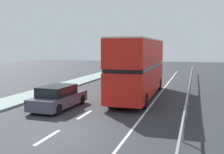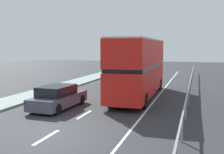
{
  "view_description": "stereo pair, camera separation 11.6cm",
  "coord_description": "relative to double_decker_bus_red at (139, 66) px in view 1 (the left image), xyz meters",
  "views": [
    {
      "loc": [
        5.86,
        -10.72,
        3.8
      ],
      "look_at": [
        0.19,
        7.75,
        1.65
      ],
      "focal_mm": 43.76,
      "sensor_mm": 36.0,
      "label": 1
    },
    {
      "loc": [
        5.97,
        -10.68,
        3.8
      ],
      "look_at": [
        0.19,
        7.75,
        1.65
      ],
      "focal_mm": 43.76,
      "sensor_mm": 36.0,
      "label": 2
    }
  ],
  "objects": [
    {
      "name": "double_decker_bus_red",
      "position": [
        0.0,
        0.0,
        0.0
      ],
      "size": [
        2.6,
        10.79,
        4.37
      ],
      "rotation": [
        0.0,
        0.0,
        0.01
      ],
      "color": "red",
      "rests_on": "ground"
    },
    {
      "name": "bridge_side_railing",
      "position": [
        3.66,
        -0.37,
        -1.49
      ],
      "size": [
        0.1,
        42.0,
        1.05
      ],
      "color": "gray",
      "rests_on": "ground"
    },
    {
      "name": "ground_plane",
      "position": [
        -1.81,
        -9.37,
        -2.39
      ],
      "size": [
        75.95,
        120.0,
        0.1
      ],
      "primitive_type": "cube",
      "color": "#2B2D32"
    },
    {
      "name": "sedan_car_ahead",
      "position": [
        -4.04,
        9.57,
        -1.68
      ],
      "size": [
        1.9,
        4.6,
        1.37
      ],
      "rotation": [
        0.0,
        0.0,
        -0.03
      ],
      "color": "maroon",
      "rests_on": "ground"
    },
    {
      "name": "hatchback_car_near",
      "position": [
        -3.97,
        -5.24,
        -1.65
      ],
      "size": [
        1.99,
        4.51,
        1.44
      ],
      "rotation": [
        0.0,
        0.0,
        -0.04
      ],
      "color": "#484555",
      "rests_on": "ground"
    },
    {
      "name": "lane_paint_markings",
      "position": [
        0.12,
        -1.08,
        -2.34
      ],
      "size": [
        3.3,
        46.0,
        0.01
      ],
      "color": "silver",
      "rests_on": "ground"
    }
  ]
}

